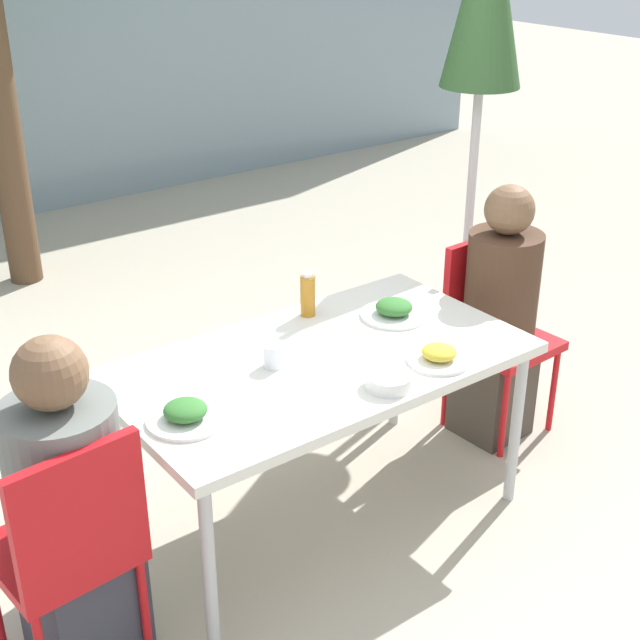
{
  "coord_description": "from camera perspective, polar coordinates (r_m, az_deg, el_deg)",
  "views": [
    {
      "loc": [
        -1.7,
        -2.27,
        2.24
      ],
      "look_at": [
        0.0,
        0.0,
        0.87
      ],
      "focal_mm": 50.0,
      "sensor_mm": 36.0,
      "label": 1
    }
  ],
  "objects": [
    {
      "name": "ground_plane",
      "position": [
        3.61,
        0.0,
        -12.55
      ],
      "size": [
        24.0,
        24.0,
        0.0
      ],
      "primitive_type": "plane",
      "color": "#B2A893"
    },
    {
      "name": "dining_table",
      "position": [
        3.24,
        0.0,
        -3.25
      ],
      "size": [
        1.51,
        0.84,
        0.72
      ],
      "color": "silver",
      "rests_on": "ground"
    },
    {
      "name": "chair_left",
      "position": [
        2.79,
        -15.73,
        -13.49
      ],
      "size": [
        0.43,
        0.43,
        0.88
      ],
      "rotation": [
        0.0,
        0.0,
        0.09
      ],
      "color": "red",
      "rests_on": "ground"
    },
    {
      "name": "person_left",
      "position": [
        2.86,
        -15.63,
        -12.0
      ],
      "size": [
        0.35,
        0.35,
        1.14
      ],
      "rotation": [
        0.0,
        0.0,
        0.09
      ],
      "color": "#383842",
      "rests_on": "ground"
    },
    {
      "name": "chair_right",
      "position": [
        4.04,
        10.91,
        -0.04
      ],
      "size": [
        0.42,
        0.42,
        0.88
      ],
      "rotation": [
        0.0,
        0.0,
        -3.09
      ],
      "color": "red",
      "rests_on": "ground"
    },
    {
      "name": "person_right",
      "position": [
        3.94,
        11.37,
        -0.08
      ],
      "size": [
        0.32,
        0.32,
        1.17
      ],
      "rotation": [
        0.0,
        0.0,
        -3.09
      ],
      "color": "#473D33",
      "rests_on": "ground"
    },
    {
      "name": "closed_umbrella",
      "position": [
        4.29,
        10.5,
        18.74
      ],
      "size": [
        0.38,
        0.38,
        2.29
      ],
      "color": "#333333",
      "rests_on": "ground"
    },
    {
      "name": "plate_0",
      "position": [
        3.52,
        4.75,
        0.61
      ],
      "size": [
        0.27,
        0.27,
        0.07
      ],
      "color": "white",
      "rests_on": "dining_table"
    },
    {
      "name": "plate_1",
      "position": [
        3.2,
        7.61,
        -2.3
      ],
      "size": [
        0.23,
        0.23,
        0.06
      ],
      "color": "white",
      "rests_on": "dining_table"
    },
    {
      "name": "plate_2",
      "position": [
        2.86,
        -8.59,
        -5.98
      ],
      "size": [
        0.25,
        0.25,
        0.07
      ],
      "color": "white",
      "rests_on": "dining_table"
    },
    {
      "name": "bottle",
      "position": [
        3.5,
        -0.79,
        1.62
      ],
      "size": [
        0.06,
        0.06,
        0.18
      ],
      "color": "#B7751E",
      "rests_on": "dining_table"
    },
    {
      "name": "drinking_cup",
      "position": [
        3.14,
        -3.01,
        -2.29
      ],
      "size": [
        0.07,
        0.07,
        0.08
      ],
      "color": "white",
      "rests_on": "dining_table"
    },
    {
      "name": "salad_bowl",
      "position": [
        3.03,
        4.41,
        -3.88
      ],
      "size": [
        0.16,
        0.16,
        0.05
      ],
      "color": "white",
      "rests_on": "dining_table"
    }
  ]
}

